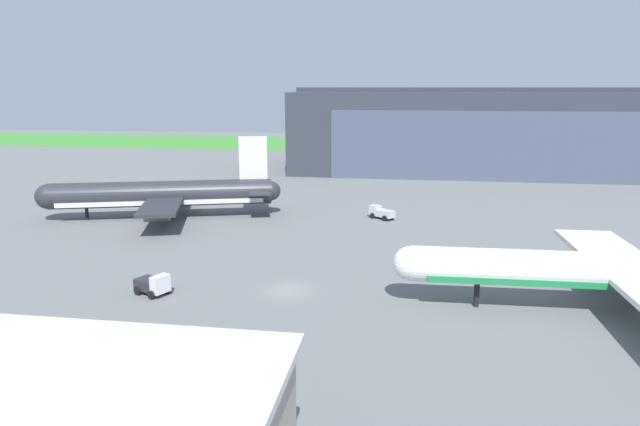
% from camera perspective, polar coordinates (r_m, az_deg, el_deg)
% --- Properties ---
extents(ground_plane, '(440.00, 440.00, 0.00)m').
position_cam_1_polar(ground_plane, '(63.52, -3.27, -7.83)').
color(ground_plane, slate).
extents(grass_field_strip, '(440.00, 56.00, 0.08)m').
position_cam_1_polar(grass_field_strip, '(227.85, 5.58, 6.92)').
color(grass_field_strip, '#3D8B33').
rests_on(grass_field_strip, ground_plane).
extents(maintenance_hangar, '(96.73, 39.19, 22.16)m').
position_cam_1_polar(maintenance_hangar, '(159.73, 15.42, 7.97)').
color(maintenance_hangar, '#2D333D').
rests_on(maintenance_hangar, ground_plane).
extents(airliner_near_left, '(46.26, 35.20, 12.50)m').
position_cam_1_polar(airliner_near_left, '(63.80, 28.98, -5.34)').
color(airliner_near_left, white).
rests_on(airliner_near_left, ground_plane).
extents(airliner_far_right, '(39.53, 31.45, 13.87)m').
position_cam_1_polar(airliner_far_right, '(101.12, -15.69, 1.79)').
color(airliner_far_right, '#282B33').
rests_on(airliner_far_right, ground_plane).
extents(stair_truck, '(4.66, 4.11, 2.18)m').
position_cam_1_polar(stair_truck, '(97.63, 6.19, 0.06)').
color(stair_truck, '#B7BCC6').
rests_on(stair_truck, ground_plane).
extents(pushback_tractor, '(4.27, 3.61, 2.37)m').
position_cam_1_polar(pushback_tractor, '(64.54, -16.49, -6.93)').
color(pushback_tractor, silver).
rests_on(pushback_tractor, ground_plane).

